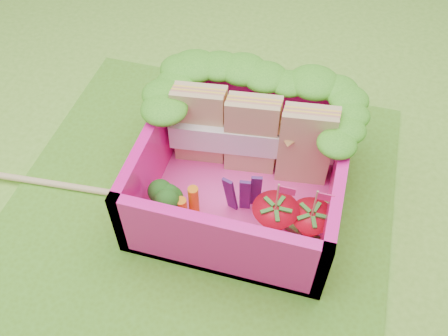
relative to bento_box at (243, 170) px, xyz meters
name	(u,v)px	position (x,y,z in m)	size (l,w,h in m)	color
ground	(201,203)	(-0.26, -0.13, -0.31)	(14.00, 14.00, 0.00)	#70B332
placemat	(201,202)	(-0.26, -0.13, -0.29)	(2.60, 2.60, 0.03)	#599D23
bento_floor	(242,192)	(0.00, 0.00, -0.25)	(1.30, 1.30, 0.05)	#FF41A9
bento_box	(243,170)	(0.00, 0.00, 0.00)	(1.30, 1.30, 0.55)	#FF1594
lettuce_ruffle	(261,87)	(0.00, 0.46, 0.33)	(1.43, 0.77, 0.11)	#338B19
sandwich_stack	(253,135)	(0.01, 0.25, 0.08)	(1.14, 0.31, 0.62)	tan
broccoli	(165,201)	(-0.43, -0.35, -0.05)	(0.31, 0.31, 0.25)	#639C4B
carrot_sticks	(188,206)	(-0.28, -0.32, -0.10)	(0.12, 0.16, 0.27)	orange
purple_wedges	(244,193)	(0.05, -0.16, -0.04)	(0.23, 0.11, 0.38)	#401959
strawberry_left	(274,222)	(0.28, -0.30, -0.08)	(0.29, 0.29, 0.53)	red
strawberry_right	(309,227)	(0.50, -0.27, -0.08)	(0.27, 0.27, 0.51)	red
snap_peas	(310,220)	(0.50, -0.14, -0.20)	(0.32, 0.45, 0.05)	#5EBE3B
chopsticks	(70,186)	(-1.19, -0.27, -0.25)	(2.13, 0.23, 0.04)	#DAB577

